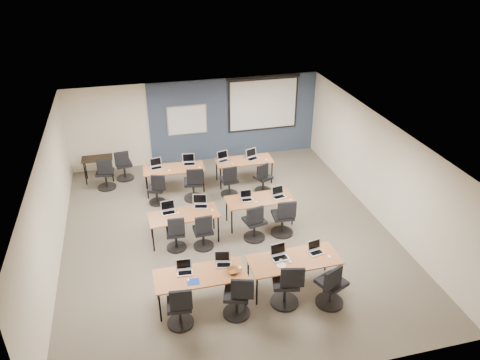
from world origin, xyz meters
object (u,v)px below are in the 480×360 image
object	(u,v)px
training_table_mid_left	(184,216)
spare_chair_a	(124,167)
training_table_back_left	(174,169)
laptop_3	(315,249)
task_chair_11	(263,180)
laptop_0	(184,269)
laptop_10	(223,158)
laptop_11	(252,156)
laptop_4	(168,210)
task_chair_3	(331,288)
laptop_8	(156,165)
laptop_2	(279,254)
training_table_front_right	(294,261)
laptop_5	(200,203)
task_chair_6	(255,225)
task_chair_0	(180,310)
training_table_mid_right	(260,200)
laptop_7	(279,194)
task_chair_5	(203,234)
laptop_1	(223,261)
spare_chair_b	(106,176)
utility_table	(97,161)
task_chair_8	(157,191)
task_chair_10	(229,183)
projector_screen	(263,101)
task_chair_9	(194,186)
training_table_front_left	(200,276)
laptop_6	(247,197)
whiteboard	(187,120)
training_table_back_right	(244,161)
task_chair_7	(283,220)
laptop_9	(189,161)
task_chair_4	(176,236)

from	to	relation	value
training_table_mid_left	spare_chair_a	size ratio (longest dim) A/B	1.68
training_table_back_left	laptop_3	distance (m)	5.29
spare_chair_a	task_chair_11	bearing A→B (deg)	-32.94
laptop_0	laptop_10	bearing A→B (deg)	74.33
laptop_11	laptop_4	bearing A→B (deg)	-158.17
task_chair_3	laptop_8	size ratio (longest dim) A/B	3.06
laptop_2	laptop_4	distance (m)	3.10
training_table_front_right	laptop_10	world-z (taller)	laptop_10
laptop_5	laptop_0	bearing A→B (deg)	-92.84
laptop_4	task_chair_6	distance (m)	2.13
training_table_front_right	task_chair_0	bearing A→B (deg)	-168.59
training_table_mid_right	laptop_7	world-z (taller)	laptop_7
task_chair_5	task_chair_0	bearing A→B (deg)	-112.07
laptop_1	spare_chair_b	xyz separation A→B (m)	(-2.39, 5.20, -0.37)
utility_table	task_chair_8	bearing A→B (deg)	-49.26
task_chair_10	laptop_8	bearing A→B (deg)	150.02
projector_screen	spare_chair_a	xyz separation A→B (m)	(-4.61, -0.77, -1.47)
task_chair_9	task_chair_10	size ratio (longest dim) A/B	1.06
training_table_front_left	task_chair_9	xyz separation A→B (m)	(0.53, 4.16, -0.25)
task_chair_3	laptop_6	size ratio (longest dim) A/B	3.52
task_chair_6	spare_chair_b	distance (m)	5.00
laptop_7	whiteboard	bearing A→B (deg)	102.29
laptop_2	training_table_mid_left	bearing A→B (deg)	121.69
task_chair_9	task_chair_11	bearing A→B (deg)	6.20
task_chair_10	utility_table	bearing A→B (deg)	146.16
spare_chair_a	laptop_7	bearing A→B (deg)	-49.29
task_chair_10	projector_screen	bearing A→B (deg)	49.21
training_table_back_left	projector_screen	bearing A→B (deg)	32.28
task_chair_8	laptop_11	xyz separation A→B (m)	(2.91, 0.73, 0.41)
training_table_back_right	task_chair_3	bearing A→B (deg)	-85.32
training_table_mid_left	utility_table	xyz separation A→B (m)	(-2.08, 3.74, -0.03)
projector_screen	spare_chair_b	world-z (taller)	projector_screen
task_chair_0	utility_table	xyz separation A→B (m)	(-1.59, 6.56, 0.24)
laptop_10	task_chair_0	bearing A→B (deg)	-127.08
laptop_2	laptop_7	bearing A→B (deg)	64.94
laptop_5	task_chair_7	world-z (taller)	task_chair_7
task_chair_6	task_chair_9	world-z (taller)	task_chair_9
spare_chair_b	laptop_1	bearing A→B (deg)	-56.59
training_table_back_left	laptop_6	bearing A→B (deg)	-51.91
laptop_10	spare_chair_a	world-z (taller)	spare_chair_a
task_chair_0	laptop_2	bearing A→B (deg)	23.39
projector_screen	task_chair_3	bearing A→B (deg)	-95.78
projector_screen	laptop_11	distance (m)	2.22
whiteboard	training_table_back_right	distance (m)	2.42
laptop_9	spare_chair_b	xyz separation A→B (m)	(-2.41, 0.40, -0.38)
whiteboard	projector_screen	size ratio (longest dim) A/B	0.53
training_table_mid_left	laptop_0	size ratio (longest dim) A/B	5.42
laptop_2	laptop_7	world-z (taller)	laptop_2
task_chair_3	task_chair_4	size ratio (longest dim) A/B	1.08
projector_screen	training_table_front_right	world-z (taller)	projector_screen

